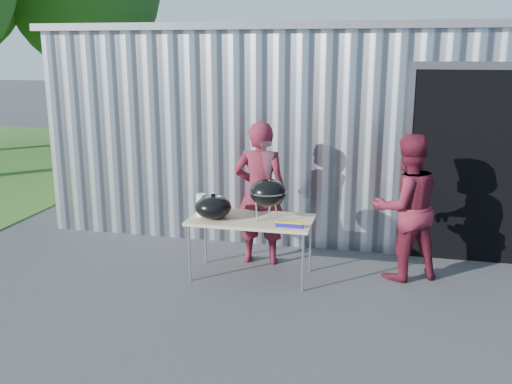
% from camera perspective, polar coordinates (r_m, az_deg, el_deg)
% --- Properties ---
extents(ground, '(80.00, 80.00, 0.00)m').
position_cam_1_polar(ground, '(6.80, -3.39, -9.78)').
color(ground, '#353537').
extents(building, '(8.20, 6.20, 3.10)m').
position_cam_1_polar(building, '(10.64, 8.34, 7.45)').
color(building, silver).
rests_on(building, ground).
extents(folding_table, '(1.50, 0.75, 0.75)m').
position_cam_1_polar(folding_table, '(6.95, -0.49, -2.96)').
color(folding_table, tan).
rests_on(folding_table, ground).
extents(kettle_grill, '(0.45, 0.45, 0.94)m').
position_cam_1_polar(kettle_grill, '(6.77, 1.19, 0.61)').
color(kettle_grill, black).
rests_on(kettle_grill, folding_table).
extents(grill_lid, '(0.44, 0.44, 0.32)m').
position_cam_1_polar(grill_lid, '(6.92, -4.29, -1.49)').
color(grill_lid, black).
rests_on(grill_lid, folding_table).
extents(paper_towels, '(0.12, 0.12, 0.28)m').
position_cam_1_polar(paper_towels, '(7.01, -5.49, -1.32)').
color(paper_towels, white).
rests_on(paper_towels, folding_table).
extents(white_tub, '(0.20, 0.15, 0.10)m').
position_cam_1_polar(white_tub, '(7.21, -4.45, -1.61)').
color(white_tub, white).
rests_on(white_tub, folding_table).
extents(foil_box, '(0.32, 0.06, 0.06)m').
position_cam_1_polar(foil_box, '(6.59, 3.35, -3.29)').
color(foil_box, '#17158D').
rests_on(foil_box, folding_table).
extents(person_cook, '(0.71, 0.50, 1.88)m').
position_cam_1_polar(person_cook, '(7.36, 0.42, -0.12)').
color(person_cook, maroon).
rests_on(person_cook, ground).
extents(person_bystander, '(1.08, 1.00, 1.79)m').
position_cam_1_polar(person_bystander, '(7.11, 14.76, -1.50)').
color(person_bystander, maroon).
rests_on(person_bystander, ground).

